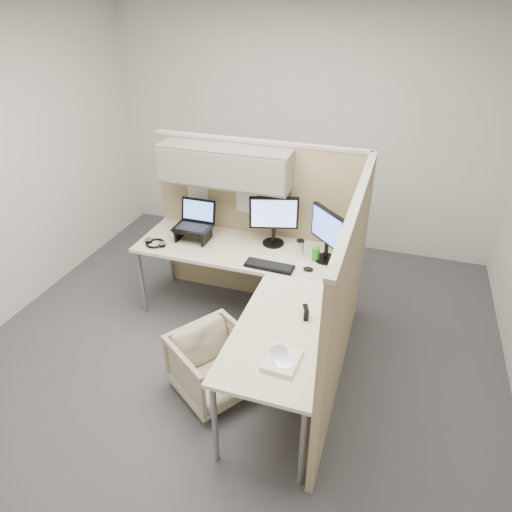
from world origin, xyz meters
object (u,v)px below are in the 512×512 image
(desk, at_px, (254,281))
(monitor_left, at_px, (274,217))
(office_chair, at_px, (214,362))
(keyboard, at_px, (269,266))

(desk, bearing_deg, monitor_left, 90.67)
(desk, xyz_separation_m, monitor_left, (-0.01, 0.58, 0.32))
(desk, relative_size, monitor_left, 4.29)
(desk, relative_size, office_chair, 3.45)
(desk, bearing_deg, keyboard, 65.87)
(office_chair, distance_m, monitor_left, 1.39)
(monitor_left, height_order, keyboard, monitor_left)
(monitor_left, relative_size, keyboard, 1.11)
(desk, height_order, monitor_left, monitor_left)
(office_chair, bearing_deg, keyboard, 19.56)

